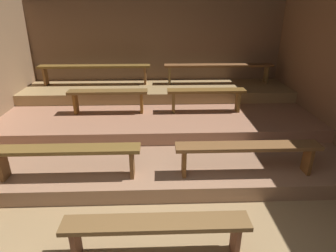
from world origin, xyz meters
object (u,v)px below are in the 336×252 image
at_px(bench_middle_right, 206,94).
at_px(bench_upper_right, 219,67).
at_px(bench_lower_left, 66,153).
at_px(bench_floor_center, 156,228).
at_px(bench_lower_right, 248,150).
at_px(bench_upper_left, 95,68).
at_px(bench_middle_left, 108,95).

distance_m(bench_middle_right, bench_upper_right, 1.43).
distance_m(bench_lower_left, bench_middle_right, 2.89).
height_order(bench_floor_center, bench_lower_right, bench_lower_right).
height_order(bench_lower_left, bench_upper_left, bench_upper_left).
bearing_deg(bench_upper_left, bench_lower_left, -85.96).
bearing_deg(bench_upper_right, bench_upper_left, 180.00).
xyz_separation_m(bench_lower_left, bench_upper_left, (-0.23, 3.22, 0.47)).
xyz_separation_m(bench_middle_right, bench_upper_right, (0.49, 1.31, 0.25)).
distance_m(bench_upper_left, bench_upper_right, 2.89).
relative_size(bench_middle_right, bench_upper_left, 0.59).
relative_size(bench_lower_right, bench_middle_left, 1.30).
xyz_separation_m(bench_lower_left, bench_middle_left, (0.27, 1.90, 0.22)).
bearing_deg(bench_upper_left, bench_upper_right, 0.00).
height_order(bench_lower_right, bench_middle_left, bench_middle_left).
bearing_deg(bench_middle_right, bench_upper_left, 151.23).
bearing_deg(bench_lower_right, bench_middle_right, 97.98).
xyz_separation_m(bench_lower_right, bench_middle_right, (-0.27, 1.90, 0.22)).
bearing_deg(bench_middle_right, bench_floor_center, -107.63).
relative_size(bench_upper_left, bench_upper_right, 1.00).
xyz_separation_m(bench_floor_center, bench_upper_left, (-1.42, 4.38, 0.70)).
height_order(bench_floor_center, bench_middle_left, bench_middle_left).
height_order(bench_lower_right, bench_upper_left, bench_upper_left).
bearing_deg(bench_lower_left, bench_floor_center, -44.20).
bearing_deg(bench_upper_left, bench_lower_right, -50.42).
xyz_separation_m(bench_middle_left, bench_upper_left, (-0.49, 1.31, 0.25)).
distance_m(bench_floor_center, bench_middle_right, 3.24).
bearing_deg(bench_upper_right, bench_lower_left, -129.58).
bearing_deg(bench_lower_left, bench_middle_right, 41.31).
relative_size(bench_middle_right, bench_upper_right, 0.59).
distance_m(bench_lower_right, bench_upper_left, 4.20).
height_order(bench_floor_center, bench_middle_right, bench_middle_right).
xyz_separation_m(bench_lower_left, bench_upper_right, (2.66, 3.22, 0.47)).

